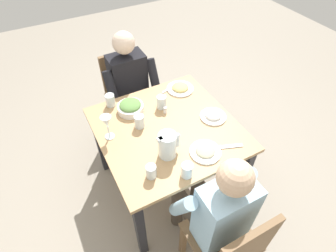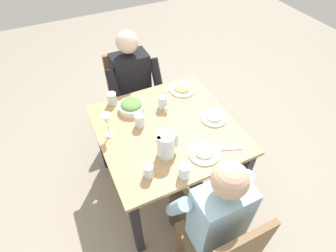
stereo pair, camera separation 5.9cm
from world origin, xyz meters
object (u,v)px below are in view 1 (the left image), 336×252
at_px(dining_table, 167,138).
at_px(water_pitcher, 168,145).
at_px(plate_yoghurt, 213,116).
at_px(diner_far, 133,91).
at_px(diner_near, 213,206).
at_px(plate_fries, 180,88).
at_px(chair_near, 230,245).
at_px(salad_bowl, 130,107).
at_px(chair_far, 126,91).
at_px(water_glass_center, 110,100).
at_px(water_glass_near_right, 187,170).
at_px(water_glass_far_left, 139,121).
at_px(salt_shaker, 165,110).
at_px(wine_glass, 107,123).
at_px(water_glass_far_right, 151,171).
at_px(water_glass_near_left, 162,102).
at_px(plate_beans, 205,151).

xyz_separation_m(dining_table, water_pitcher, (-0.12, -0.22, 0.21)).
bearing_deg(plate_yoghurt, diner_far, 117.83).
bearing_deg(diner_near, plate_fries, 71.78).
bearing_deg(chair_near, salad_bowl, 97.49).
height_order(chair_near, chair_far, same).
bearing_deg(plate_fries, diner_far, 137.90).
xyz_separation_m(dining_table, water_glass_center, (-0.28, 0.43, 0.16)).
height_order(diner_near, water_glass_near_right, diner_near).
bearing_deg(water_glass_far_left, dining_table, -31.55).
height_order(plate_fries, water_glass_far_left, water_glass_far_left).
xyz_separation_m(water_glass_center, salt_shaker, (0.34, -0.28, -0.02)).
bearing_deg(water_glass_far_left, diner_far, 73.60).
relative_size(diner_near, water_pitcher, 6.22).
relative_size(chair_near, chair_far, 1.00).
distance_m(dining_table, plate_yoghurt, 0.39).
height_order(salad_bowl, wine_glass, wine_glass).
relative_size(salad_bowl, water_glass_far_right, 2.15).
distance_m(diner_near, water_glass_far_left, 0.78).
bearing_deg(salad_bowl, water_glass_center, 129.51).
xyz_separation_m(water_pitcher, water_glass_far_right, (-0.17, -0.11, -0.05)).
relative_size(water_pitcher, salad_bowl, 0.93).
bearing_deg(water_glass_far_right, water_glass_near_left, 57.38).
height_order(salad_bowl, water_glass_far_left, water_glass_far_left).
xyz_separation_m(chair_far, salt_shaker, (0.08, -0.70, 0.28)).
distance_m(water_pitcher, water_glass_near_left, 0.48).
bearing_deg(chair_far, diner_near, -90.07).
xyz_separation_m(salad_bowl, plate_yoghurt, (0.53, -0.36, -0.03)).
distance_m(water_pitcher, water_glass_far_left, 0.34).
distance_m(diner_far, water_glass_center, 0.37).
xyz_separation_m(diner_near, water_glass_center, (-0.27, 1.08, 0.15)).
relative_size(diner_near, diner_far, 1.00).
distance_m(diner_near, water_glass_center, 1.12).
distance_m(water_glass_near_right, water_glass_center, 0.88).
bearing_deg(water_glass_near_right, water_glass_far_right, 153.87).
relative_size(water_glass_far_right, water_glass_near_left, 0.89).
relative_size(dining_table, plate_beans, 4.67).
distance_m(plate_yoghurt, water_glass_far_left, 0.57).
relative_size(plate_fries, water_glass_far_right, 2.39).
relative_size(diner_near, water_glass_far_right, 12.38).
height_order(plate_beans, wine_glass, wine_glass).
height_order(plate_yoghurt, wine_glass, wine_glass).
bearing_deg(wine_glass, water_glass_near_right, -59.36).
bearing_deg(wine_glass, plate_beans, -40.23).
distance_m(chair_far, plate_fries, 0.65).
distance_m(dining_table, water_pitcher, 0.33).
bearing_deg(chair_far, water_glass_far_right, -102.92).
distance_m(water_glass_far_left, wine_glass, 0.25).
bearing_deg(water_glass_far_left, plate_fries, 26.77).
height_order(diner_near, water_glass_near_left, diner_near).
height_order(diner_near, water_glass_center, diner_near).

